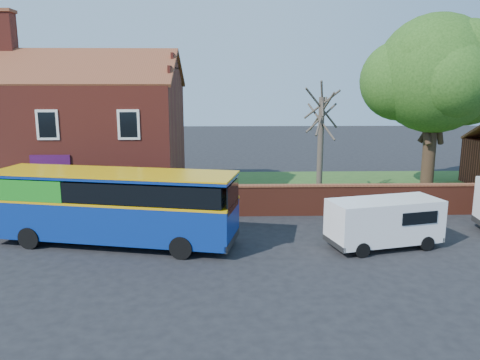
{
  "coord_description": "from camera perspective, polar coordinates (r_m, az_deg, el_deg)",
  "views": [
    {
      "loc": [
        1.9,
        -15.98,
        6.53
      ],
      "look_at": [
        2.48,
        5.0,
        2.26
      ],
      "focal_mm": 35.0,
      "sensor_mm": 36.0,
      "label": 1
    }
  ],
  "objects": [
    {
      "name": "ground",
      "position": [
        17.37,
        -7.89,
        -10.7
      ],
      "size": [
        120.0,
        120.0,
        0.0
      ],
      "primitive_type": "plane",
      "color": "black",
      "rests_on": "ground"
    },
    {
      "name": "pavement",
      "position": [
        24.36,
        -23.03,
        -4.85
      ],
      "size": [
        18.0,
        3.5,
        0.12
      ],
      "primitive_type": "cube",
      "color": "gray",
      "rests_on": "ground"
    },
    {
      "name": "kerb",
      "position": [
        22.81,
        -24.61,
        -6.03
      ],
      "size": [
        18.0,
        0.15,
        0.14
      ],
      "primitive_type": "cube",
      "color": "slate",
      "rests_on": "ground"
    },
    {
      "name": "grass_strip",
      "position": [
        31.71,
        18.95,
        -0.98
      ],
      "size": [
        26.0,
        12.0,
        0.04
      ],
      "primitive_type": "cube",
      "color": "#426B28",
      "rests_on": "ground"
    },
    {
      "name": "shop_building",
      "position": [
        29.06,
        -19.52,
        4.68
      ],
      "size": [
        12.3,
        8.13,
        10.5
      ],
      "color": "maroon",
      "rests_on": "ground"
    },
    {
      "name": "boundary_wall",
      "position": [
        26.16,
        23.59,
        -2.11
      ],
      "size": [
        22.0,
        0.38,
        1.6
      ],
      "color": "maroon",
      "rests_on": "ground"
    },
    {
      "name": "bus",
      "position": [
        20.12,
        -15.9,
        -2.73
      ],
      "size": [
        10.36,
        4.57,
        3.06
      ],
      "rotation": [
        0.0,
        0.0,
        -0.21
      ],
      "color": "navy",
      "rests_on": "ground"
    },
    {
      "name": "van_near",
      "position": [
        19.98,
        17.21,
        -4.77
      ],
      "size": [
        4.84,
        2.86,
        1.99
      ],
      "rotation": [
        0.0,
        0.0,
        0.25
      ],
      "color": "white",
      "rests_on": "ground"
    },
    {
      "name": "large_tree",
      "position": [
        30.47,
        22.68,
        11.43
      ],
      "size": [
        8.71,
        6.89,
        10.62
      ],
      "color": "black",
      "rests_on": "ground"
    },
    {
      "name": "bare_tree",
      "position": [
        27.05,
        9.79,
        4.46
      ],
      "size": [
        2.41,
        2.87,
        6.42
      ],
      "color": "#4C4238",
      "rests_on": "ground"
    }
  ]
}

